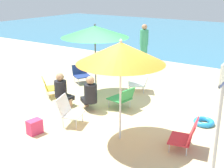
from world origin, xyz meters
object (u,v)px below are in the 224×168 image
(umbrella_orange, at_px, (121,53))
(beach_chair_c, at_px, (81,73))
(beach_chair_a, at_px, (50,86))
(beach_chair_d, at_px, (140,82))
(beach_chair_f, at_px, (186,135))
(beach_chair_e, at_px, (122,97))
(beach_bag, at_px, (35,127))
(warning_sign, at_px, (222,99))
(person_b, at_px, (62,90))
(beach_chair_b, at_px, (68,110))
(swim_ring, at_px, (204,122))
(person_a, at_px, (90,93))
(umbrella_green, at_px, (95,32))
(person_c, at_px, (144,46))

(umbrella_orange, bearing_deg, beach_chair_c, 140.90)
(umbrella_orange, height_order, beach_chair_a, umbrella_orange)
(beach_chair_c, xyz_separation_m, beach_chair_d, (2.10, 0.26, -0.01))
(beach_chair_c, bearing_deg, beach_chair_f, 3.29)
(beach_chair_e, height_order, beach_bag, beach_chair_e)
(warning_sign, bearing_deg, beach_chair_f, 150.38)
(beach_chair_c, xyz_separation_m, person_b, (0.86, -1.85, 0.13))
(beach_chair_b, height_order, swim_ring, beach_chair_b)
(beach_chair_a, relative_size, beach_chair_c, 0.99)
(beach_chair_b, distance_m, beach_chair_c, 3.24)
(swim_ring, bearing_deg, umbrella_orange, -127.05)
(person_b, bearing_deg, beach_chair_c, 117.47)
(person_a, bearing_deg, beach_chair_c, -12.86)
(beach_chair_e, relative_size, person_a, 0.71)
(beach_chair_b, bearing_deg, beach_chair_d, 65.97)
(beach_chair_e, relative_size, beach_bag, 2.08)
(umbrella_orange, xyz_separation_m, person_b, (-2.34, 0.75, -1.42))
(umbrella_orange, height_order, swim_ring, umbrella_orange)
(umbrella_orange, bearing_deg, swim_ring, 52.95)
(umbrella_green, relative_size, warning_sign, 1.04)
(beach_chair_e, bearing_deg, person_b, 32.31)
(umbrella_green, distance_m, person_a, 1.84)
(beach_chair_b, relative_size, beach_bag, 2.12)
(beach_chair_e, distance_m, person_a, 0.85)
(umbrella_green, xyz_separation_m, person_a, (0.59, -1.03, -1.40))
(beach_chair_a, height_order, person_a, person_a)
(beach_chair_b, xyz_separation_m, person_a, (-0.08, 0.93, 0.11))
(umbrella_orange, relative_size, person_b, 2.41)
(beach_chair_c, relative_size, person_c, 0.43)
(beach_chair_b, bearing_deg, beach_chair_e, 50.34)
(beach_chair_a, height_order, beach_chair_b, beach_chair_b)
(umbrella_orange, xyz_separation_m, beach_chair_b, (-1.37, -0.08, -1.49))
(beach_chair_d, height_order, person_a, person_a)
(beach_chair_b, height_order, beach_chair_e, beach_chair_b)
(beach_chair_a, height_order, swim_ring, beach_chair_a)
(beach_chair_c, bearing_deg, umbrella_orange, -9.20)
(person_b, bearing_deg, beach_chair_b, -37.95)
(umbrella_green, bearing_deg, beach_chair_e, -21.81)
(beach_chair_b, bearing_deg, person_b, 120.85)
(beach_chair_a, distance_m, beach_chair_c, 1.58)
(beach_chair_d, xyz_separation_m, beach_chair_f, (2.41, -2.52, 0.03))
(beach_chair_d, xyz_separation_m, swim_ring, (2.36, -1.18, -0.23))
(beach_chair_a, bearing_deg, beach_chair_f, -62.86)
(beach_chair_e, relative_size, person_c, 0.39)
(beach_chair_d, relative_size, beach_chair_e, 1.15)
(person_c, bearing_deg, umbrella_orange, 139.07)
(beach_chair_f, relative_size, person_a, 0.68)
(umbrella_orange, bearing_deg, person_a, 149.70)
(beach_chair_c, height_order, warning_sign, warning_sign)
(person_b, bearing_deg, person_c, 92.82)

